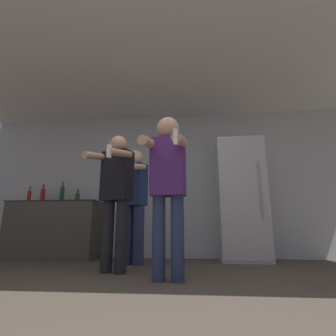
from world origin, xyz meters
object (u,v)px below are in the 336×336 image
Objects in this scene: bottle_dark_rum at (43,195)px; person_woman_foreground at (168,179)px; bottle_short_whiskey at (29,196)px; person_man_side at (116,191)px; refrigerator at (241,199)px; bottle_green_wine at (62,194)px; person_spectator_back at (134,199)px; bottle_amber_bourbon at (77,197)px.

person_woman_foreground is at bearing -37.63° from bottle_dark_rum.
person_man_side is (1.97, -1.39, -0.15)m from bottle_short_whiskey.
refrigerator is 5.04× the size of bottle_green_wine.
person_man_side is (-1.62, -1.31, -0.04)m from refrigerator.
person_spectator_back reaches higher than bottle_dark_rum.
refrigerator is 2.00m from person_woman_foreground.
refrigerator is 5.64× the size of bottle_dark_rum.
bottle_amber_bourbon is 0.67× the size of bottle_green_wine.
person_woman_foreground is (2.61, -1.82, -0.10)m from bottle_short_whiskey.
person_spectator_back reaches higher than bottle_short_whiskey.
bottle_dark_rum is (-3.34, 0.07, 0.12)m from refrigerator.
bottle_green_wine is at bearing 0.00° from bottle_dark_rum.
person_spectator_back is at bearing -24.57° from bottle_green_wine.
bottle_green_wine is at bearing 134.73° from person_man_side.
person_woman_foreground is (-0.98, -1.75, 0.00)m from refrigerator.
person_spectator_back is at bearing -20.12° from bottle_dark_rum.
person_woman_foreground reaches higher than bottle_dark_rum.
bottle_short_whiskey is 0.19× the size of person_woman_foreground.
person_woman_foreground is 0.97× the size of person_spectator_back.
person_man_side is (1.72, -1.39, -0.16)m from bottle_dark_rum.
refrigerator is at bearing -1.43° from bottle_green_wine.
bottle_short_whiskey is 2.41m from person_man_side.
bottle_dark_rum is at bearing 141.20° from person_man_side.
refrigerator is at bearing -1.57° from bottle_amber_bourbon.
bottle_dark_rum is 0.21× the size of person_spectator_back.
person_woman_foreground reaches higher than person_man_side.
bottle_green_wine is (0.35, 0.00, 0.02)m from bottle_dark_rum.
bottle_short_whiskey is 0.18× the size of person_spectator_back.
bottle_dark_rum is (-0.63, 0.00, 0.04)m from bottle_amber_bourbon.
person_man_side reaches higher than bottle_short_whiskey.
person_woman_foreground is at bearing -42.15° from bottle_green_wine.
bottle_amber_bourbon is (-2.71, 0.07, 0.08)m from refrigerator.
bottle_amber_bourbon is at bearing -0.00° from bottle_dark_rum.
bottle_dark_rum reaches higher than bottle_short_whiskey.
bottle_amber_bourbon is at bearing -0.00° from bottle_short_whiskey.
bottle_amber_bourbon is 1.31m from person_spectator_back.
bottle_short_whiskey is 1.18× the size of bottle_amber_bourbon.
bottle_short_whiskey is (-3.59, 0.07, 0.10)m from refrigerator.
person_man_side is at bearing -35.13° from bottle_short_whiskey.
refrigerator reaches higher than bottle_dark_rum.
person_spectator_back is at bearing -17.83° from bottle_short_whiskey.
person_man_side reaches higher than bottle_green_wine.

